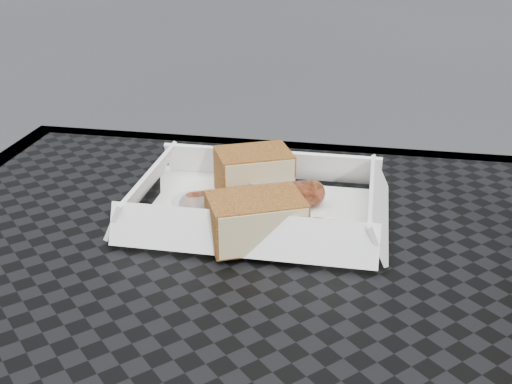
# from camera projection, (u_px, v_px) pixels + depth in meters

# --- Properties ---
(food_tray) EXTENTS (0.22, 0.15, 0.00)m
(food_tray) POSITION_uv_depth(u_px,v_px,m) (258.00, 213.00, 0.64)
(food_tray) COLOR white
(food_tray) RESTS_ON patio_table
(bratwurst) EXTENTS (0.14, 0.08, 0.03)m
(bratwurst) POSITION_uv_depth(u_px,v_px,m) (253.00, 199.00, 0.64)
(bratwurst) COLOR brown
(bratwurst) RESTS_ON food_tray
(bread_near) EXTENTS (0.09, 0.08, 0.05)m
(bread_near) POSITION_uv_depth(u_px,v_px,m) (254.00, 173.00, 0.67)
(bread_near) COLOR brown
(bread_near) RESTS_ON food_tray
(bread_far) EXTENTS (0.10, 0.09, 0.04)m
(bread_far) POSITION_uv_depth(u_px,v_px,m) (256.00, 220.00, 0.58)
(bread_far) COLOR brown
(bread_far) RESTS_ON food_tray
(veg_garnish) EXTENTS (0.03, 0.03, 0.00)m
(veg_garnish) POSITION_uv_depth(u_px,v_px,m) (322.00, 232.00, 0.60)
(veg_garnish) COLOR red
(veg_garnish) RESTS_ON food_tray
(napkin) EXTENTS (0.15, 0.15, 0.00)m
(napkin) POSITION_uv_depth(u_px,v_px,m) (215.00, 184.00, 0.71)
(napkin) COLOR white
(napkin) RESTS_ON patio_table
(condiment_cup_sauce) EXTENTS (0.05, 0.05, 0.03)m
(condiment_cup_sauce) POSITION_uv_depth(u_px,v_px,m) (199.00, 215.00, 0.61)
(condiment_cup_sauce) COLOR maroon
(condiment_cup_sauce) RESTS_ON patio_table
(condiment_cup_empty) EXTENTS (0.05, 0.05, 0.03)m
(condiment_cup_empty) POSITION_uv_depth(u_px,v_px,m) (271.00, 191.00, 0.66)
(condiment_cup_empty) COLOR silver
(condiment_cup_empty) RESTS_ON patio_table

